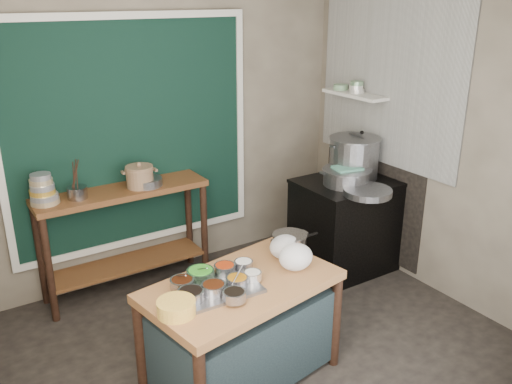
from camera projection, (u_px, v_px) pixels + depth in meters
floor at (259, 341)px, 4.15m from camera, size 3.50×3.00×0.02m
back_wall at (167, 123)px, 4.85m from camera, size 3.50×0.02×2.80m
right_wall at (434, 132)px, 4.55m from camera, size 0.02×3.00×2.80m
curtain_panel at (132, 135)px, 4.66m from camera, size 2.10×0.02×1.90m
curtain_frame at (132, 135)px, 4.65m from camera, size 2.22×0.03×2.02m
tile_panel at (389, 70)px, 4.82m from camera, size 0.02×1.70×1.70m
soot_patch at (371, 188)px, 5.30m from camera, size 0.01×1.30×1.30m
wall_shelf at (355, 94)px, 5.09m from camera, size 0.22×0.70×0.03m
prep_table at (242, 332)px, 3.61m from camera, size 1.35×0.92×0.75m
back_counter at (126, 240)px, 4.71m from camera, size 1.45×0.40×0.95m
stove_block at (347, 226)px, 5.12m from camera, size 0.90×0.68×0.85m
stove_top at (349, 182)px, 4.97m from camera, size 0.92×0.69×0.03m
condiment_tray at (219, 289)px, 3.38m from camera, size 0.50×0.36×0.02m
condiment_bowls at (215, 282)px, 3.39m from camera, size 0.61×0.49×0.07m
yellow_basin at (176, 308)px, 3.12m from camera, size 0.24×0.24×0.09m
saucepan at (290, 243)px, 3.87m from camera, size 0.26×0.26×0.14m
plastic_bag_a at (296, 257)px, 3.62m from camera, size 0.30×0.28×0.18m
plastic_bag_b at (285, 247)px, 3.78m from camera, size 0.26×0.23×0.17m
bowl_stack at (43, 191)px, 4.19m from camera, size 0.22×0.22×0.25m
utensil_cup at (77, 193)px, 4.33m from camera, size 0.21×0.21×0.10m
ceramic_crock at (140, 178)px, 4.57m from camera, size 0.30×0.30×0.17m
wide_bowl at (146, 182)px, 4.61m from camera, size 0.35×0.35×0.07m
stock_pot at (354, 157)px, 5.00m from camera, size 0.54×0.54×0.38m
pot_lid at (359, 153)px, 5.06m from camera, size 0.13×0.43×0.42m
steamer at (347, 177)px, 4.84m from camera, size 0.59×0.59×0.15m
green_cloth at (347, 168)px, 4.81m from camera, size 0.27×0.23×0.02m
shallow_pan at (368, 192)px, 4.60m from camera, size 0.52×0.52×0.05m
shelf_bowl_stack at (357, 88)px, 5.05m from camera, size 0.14×0.14×0.11m
shelf_bowl_green at (341, 87)px, 5.24m from camera, size 0.15×0.15×0.05m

